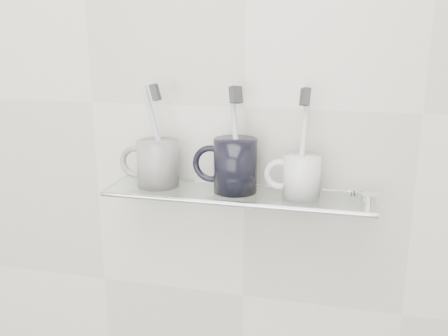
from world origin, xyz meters
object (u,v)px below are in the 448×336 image
(shelf_glass, at_px, (238,194))
(mug_left, at_px, (158,163))
(mug_right, at_px, (302,176))
(mug_center, at_px, (235,165))

(shelf_glass, distance_m, mug_left, 0.17)
(mug_left, xyz_separation_m, mug_right, (0.28, 0.00, -0.01))
(shelf_glass, distance_m, mug_right, 0.12)
(mug_left, distance_m, mug_center, 0.15)
(shelf_glass, distance_m, mug_center, 0.05)
(shelf_glass, bearing_deg, mug_center, 138.30)
(mug_center, bearing_deg, mug_left, 176.85)
(mug_center, bearing_deg, shelf_glass, -44.85)
(shelf_glass, xyz_separation_m, mug_right, (0.12, 0.00, 0.04))
(mug_left, relative_size, mug_center, 0.89)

